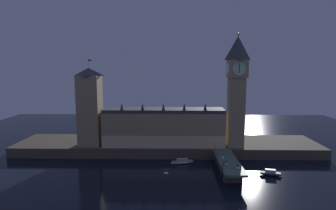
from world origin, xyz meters
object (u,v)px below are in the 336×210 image
at_px(pedestrian_far_rail, 217,153).
at_px(boat_downstream, 270,173).
at_px(clock_tower, 237,88).
at_px(car_northbound_lead, 222,156).
at_px(pedestrian_mid_walk, 237,159).
at_px(car_northbound_trail, 226,163).
at_px(street_lamp_near, 223,162).
at_px(car_southbound_lead, 237,167).
at_px(pedestrian_near_rail, 223,166).
at_px(boat_upstream, 182,162).
at_px(street_lamp_far, 215,146).
at_px(victoria_tower, 90,107).

distance_m(pedestrian_far_rail, boat_downstream, 33.29).
relative_size(clock_tower, car_northbound_lead, 18.17).
xyz_separation_m(pedestrian_mid_walk, boat_downstream, (18.37, -4.91, -6.99)).
xyz_separation_m(car_northbound_trail, boat_downstream, (26.18, 2.43, -6.75)).
bearing_deg(street_lamp_near, car_southbound_lead, 16.14).
relative_size(car_northbound_trail, pedestrian_far_rail, 2.64).
distance_m(car_northbound_trail, pedestrian_near_rail, 6.18).
distance_m(car_northbound_lead, car_northbound_trail, 13.01).
bearing_deg(boat_upstream, car_northbound_trail, -41.73).
bearing_deg(car_northbound_trail, clock_tower, 70.96).
bearing_deg(street_lamp_far, victoria_tower, 167.34).
distance_m(victoria_tower, pedestrian_near_rail, 101.05).
bearing_deg(victoria_tower, boat_upstream, -16.42).
bearing_deg(pedestrian_far_rail, street_lamp_near, -90.89).
xyz_separation_m(car_northbound_trail, car_southbound_lead, (5.20, -5.84, -0.01)).
relative_size(pedestrian_far_rail, boat_upstream, 0.10).
distance_m(car_southbound_lead, street_lamp_far, 28.51).
distance_m(clock_tower, car_northbound_lead, 49.02).
bearing_deg(pedestrian_near_rail, street_lamp_near, -98.69).
bearing_deg(pedestrian_mid_walk, street_lamp_far, 127.90).
bearing_deg(street_lamp_near, clock_tower, 70.78).
relative_size(pedestrian_mid_walk, street_lamp_near, 0.28).
xyz_separation_m(car_northbound_trail, street_lamp_near, (-3.00, -8.22, 3.32)).
height_order(street_lamp_near, boat_upstream, street_lamp_near).
xyz_separation_m(car_northbound_lead, street_lamp_far, (-3.00, 8.22, 3.56)).
distance_m(pedestrian_mid_walk, street_lamp_near, 19.19).
distance_m(clock_tower, pedestrian_mid_walk, 50.56).
xyz_separation_m(car_northbound_lead, boat_downstream, (26.18, -10.57, -6.75)).
relative_size(pedestrian_far_rail, street_lamp_near, 0.26).
distance_m(pedestrian_near_rail, pedestrian_mid_walk, 16.61).
height_order(clock_tower, boat_upstream, clock_tower).
relative_size(street_lamp_near, boat_upstream, 0.40).
relative_size(clock_tower, victoria_tower, 1.28).
distance_m(pedestrian_mid_walk, pedestrian_far_rail, 14.66).
bearing_deg(street_lamp_near, boat_downstream, 20.05).
height_order(victoria_tower, car_northbound_trail, victoria_tower).
distance_m(car_northbound_trail, car_southbound_lead, 7.82).
height_order(car_southbound_lead, pedestrian_mid_walk, pedestrian_mid_walk).
xyz_separation_m(clock_tower, pedestrian_mid_walk, (-5.41, -30.92, -39.64)).
distance_m(pedestrian_near_rail, street_lamp_near, 4.08).
xyz_separation_m(clock_tower, pedestrian_near_rail, (-15.81, -43.87, -39.65)).
distance_m(clock_tower, victoria_tower, 102.81).
distance_m(victoria_tower, boat_upstream, 75.09).
xyz_separation_m(street_lamp_near, boat_downstream, (29.18, 10.65, -10.07)).
bearing_deg(pedestrian_near_rail, street_lamp_far, 90.85).
height_order(pedestrian_far_rail, boat_downstream, pedestrian_far_rail).
height_order(pedestrian_near_rail, boat_downstream, pedestrian_near_rail).
bearing_deg(car_northbound_lead, pedestrian_mid_walk, -35.95).
bearing_deg(car_northbound_trail, pedestrian_far_rail, 98.37).
relative_size(clock_tower, pedestrian_far_rail, 46.66).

